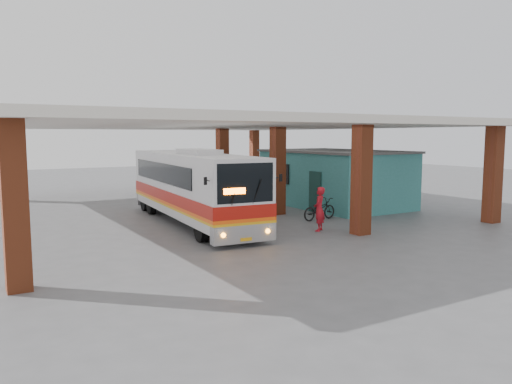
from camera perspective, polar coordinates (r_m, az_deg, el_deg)
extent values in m
plane|color=#515154|center=(21.02, 0.15, -4.30)|extent=(90.00, 90.00, 0.00)
cube|color=#994121|center=(20.14, 11.96, 1.34)|extent=(0.60, 0.60, 4.35)
cube|color=#994121|center=(24.85, 2.49, 2.43)|extent=(0.60, 0.60, 4.35)
cube|color=#994121|center=(30.02, -3.85, 3.11)|extent=(0.60, 0.60, 4.35)
cube|color=#994121|center=(13.83, -25.84, -1.46)|extent=(0.60, 0.60, 4.35)
cube|color=#994121|center=(24.86, 25.47, 1.80)|extent=(0.60, 0.60, 4.35)
cube|color=#994121|center=(40.41, -0.20, 3.99)|extent=(0.60, 0.60, 4.35)
cube|color=silver|center=(26.63, -6.24, 7.67)|extent=(21.00, 23.00, 0.30)
cube|color=#307A76|center=(28.39, 8.96, 1.49)|extent=(5.00, 8.00, 3.00)
cube|color=#515151|center=(28.30, 9.01, 4.62)|extent=(5.20, 8.20, 0.12)
cube|color=#143733|center=(25.70, 6.78, 0.00)|extent=(0.08, 0.95, 2.10)
cube|color=black|center=(28.05, 3.04, 2.12)|extent=(0.08, 1.20, 1.00)
cube|color=black|center=(28.03, 2.99, 2.11)|extent=(0.04, 1.30, 1.10)
cube|color=silver|center=(22.48, -7.36, 1.00)|extent=(3.31, 11.55, 2.66)
cube|color=silver|center=(21.50, -6.59, 4.57)|extent=(1.37, 2.93, 0.24)
cube|color=gray|center=(17.58, -1.42, -4.70)|extent=(2.42, 0.58, 0.66)
cube|color=#AB140B|center=(22.54, -7.34, -0.32)|extent=(3.35, 11.55, 0.47)
cube|color=#FB580D|center=(22.57, -7.33, -1.07)|extent=(3.35, 11.55, 0.12)
cube|color=#EDA513|center=(22.59, -7.32, -1.35)|extent=(3.35, 11.55, 0.09)
cube|color=black|center=(17.20, -1.25, 1.04)|extent=(2.12, 0.28, 1.38)
cube|color=black|center=(22.81, -10.84, 2.22)|extent=(0.76, 8.52, 0.85)
cube|color=black|center=(23.56, -5.22, 2.44)|extent=(0.76, 8.52, 0.85)
cube|color=#FF5905|center=(17.00, -2.47, 0.10)|extent=(0.81, 0.12, 0.21)
sphere|color=orange|center=(17.06, -3.75, -4.96)|extent=(0.17, 0.17, 0.17)
sphere|color=orange|center=(17.77, 1.37, -4.48)|extent=(0.17, 0.17, 0.17)
cube|color=#EDA513|center=(17.43, -1.12, -5.43)|extent=(0.43, 0.07, 0.11)
cylinder|color=black|center=(18.61, -6.24, -4.26)|extent=(0.38, 0.97, 0.95)
cylinder|color=black|center=(19.38, -0.63, -3.79)|extent=(0.38, 0.97, 0.95)
cylinder|color=black|center=(25.52, -11.88, -1.44)|extent=(0.38, 0.97, 0.95)
cylinder|color=black|center=(26.08, -7.59, -1.19)|extent=(0.38, 0.97, 0.95)
cylinder|color=black|center=(26.70, -12.54, -1.11)|extent=(0.38, 0.97, 0.95)
cylinder|color=black|center=(27.24, -8.43, -0.88)|extent=(0.38, 0.97, 0.95)
imported|color=black|center=(23.46, 7.25, -1.95)|extent=(2.01, 0.90, 1.02)
imported|color=red|center=(20.69, 7.25, -1.95)|extent=(0.79, 0.76, 1.83)
cube|color=red|center=(29.61, -0.61, -0.70)|extent=(0.50, 0.50, 0.06)
cube|color=red|center=(29.70, -0.35, -0.16)|extent=(0.14, 0.42, 0.60)
cylinder|color=black|center=(29.39, -0.62, -1.01)|extent=(0.03, 0.03, 0.20)
cylinder|color=black|center=(29.62, -0.14, -0.95)|extent=(0.03, 0.03, 0.20)
cylinder|color=black|center=(29.64, -1.07, -0.95)|extent=(0.03, 0.03, 0.20)
cylinder|color=black|center=(29.86, -0.59, -0.89)|extent=(0.03, 0.03, 0.20)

